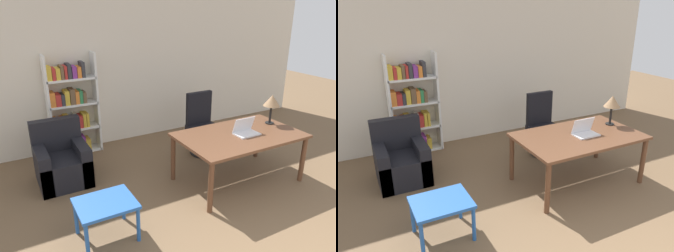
# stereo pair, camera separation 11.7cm
# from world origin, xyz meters

# --- Properties ---
(wall_back) EXTENTS (8.00, 0.06, 2.70)m
(wall_back) POSITION_xyz_m (0.00, 4.53, 1.35)
(wall_back) COLOR beige
(wall_back) RESTS_ON ground_plane
(desk) EXTENTS (1.77, 1.07, 0.74)m
(desk) POSITION_xyz_m (0.59, 2.20, 0.67)
(desk) COLOR brown
(desk) RESTS_ON ground_plane
(laptop) EXTENTS (0.35, 0.23, 0.23)m
(laptop) POSITION_xyz_m (0.67, 2.16, 0.79)
(laptop) COLOR silver
(laptop) RESTS_ON desk
(table_lamp) EXTENTS (0.25, 0.25, 0.46)m
(table_lamp) POSITION_xyz_m (1.29, 2.32, 1.10)
(table_lamp) COLOR black
(table_lamp) RESTS_ON desk
(office_chair) EXTENTS (0.51, 0.51, 1.07)m
(office_chair) POSITION_xyz_m (0.70, 3.29, 0.49)
(office_chair) COLOR black
(office_chair) RESTS_ON ground_plane
(side_table_blue) EXTENTS (0.64, 0.53, 0.46)m
(side_table_blue) POSITION_xyz_m (-1.54, 1.89, 0.40)
(side_table_blue) COLOR #2356A3
(side_table_blue) RESTS_ON ground_plane
(armchair) EXTENTS (0.72, 0.74, 0.91)m
(armchair) POSITION_xyz_m (-1.70, 3.41, 0.30)
(armchair) COLOR black
(armchair) RESTS_ON ground_plane
(bookshelf) EXTENTS (0.84, 0.28, 1.74)m
(bookshelf) POSITION_xyz_m (-1.30, 4.34, 0.78)
(bookshelf) COLOR white
(bookshelf) RESTS_ON ground_plane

